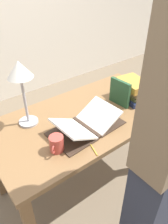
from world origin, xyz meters
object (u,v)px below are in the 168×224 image
pencil (92,147)px  book_standing_upright (120,93)px  reading_lamp (20,76)px  open_book (86,124)px  book_stack_tall (133,90)px  coffee_mug (56,144)px  person_reader (168,155)px

pencil → book_standing_upright: bearing=28.0°
pencil → reading_lamp: bearing=112.7°
open_book → book_stack_tall: 0.56m
book_stack_tall → open_book: bearing=-171.0°
book_stack_tall → pencil: 0.69m
book_stack_tall → coffee_mug: (-0.82, -0.14, -0.03)m
coffee_mug → open_book: bearing=11.4°
book_standing_upright → pencil: bearing=-156.5°
open_book → book_stack_tall: book_stack_tall is taller
coffee_mug → pencil: bearing=-32.6°
open_book → person_reader: size_ratio=0.29×
open_book → person_reader: (0.05, -0.57, 0.15)m
reading_lamp → coffee_mug: bearing=-87.5°
coffee_mug → person_reader: 0.62m
open_book → book_standing_upright: book_standing_upright is taller
open_book → person_reader: person_reader is taller
book_stack_tall → person_reader: bearing=-127.1°
coffee_mug → reading_lamp: bearing=92.5°
reading_lamp → person_reader: size_ratio=0.26×
reading_lamp → person_reader: bearing=-69.0°
open_book → coffee_mug: size_ratio=4.93×
book_standing_upright → reading_lamp: size_ratio=0.45×
open_book → person_reader: 0.59m
open_book → reading_lamp: reading_lamp is taller
open_book → coffee_mug: (-0.27, -0.05, 0.02)m
person_reader → book_standing_upright: bearing=-117.8°
reading_lamp → book_stack_tall: bearing=-14.4°
book_stack_tall → coffee_mug: size_ratio=3.07×
open_book → book_standing_upright: size_ratio=2.54×
reading_lamp → coffee_mug: (0.02, -0.36, -0.31)m
book_stack_tall → coffee_mug: bearing=-170.2°
person_reader → book_stack_tall: bearing=-127.1°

